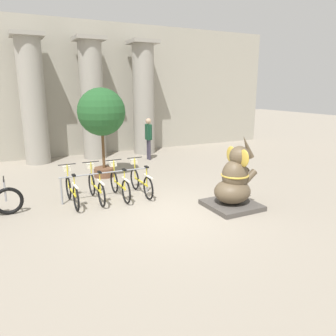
{
  "coord_description": "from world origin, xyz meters",
  "views": [
    {
      "loc": [
        -3.56,
        -6.89,
        3.12
      ],
      "look_at": [
        0.26,
        0.75,
        1.0
      ],
      "focal_mm": 35.0,
      "sensor_mm": 36.0,
      "label": 1
    }
  ],
  "objects_px": {
    "bicycle_2": "(119,184)",
    "bicycle_3": "(141,181)",
    "bicycle_0": "(72,190)",
    "potted_tree": "(102,114)",
    "elephant_statue": "(234,183)",
    "person_pedestrian": "(149,135)",
    "bicycle_1": "(96,187)"
  },
  "relations": [
    {
      "from": "bicycle_3",
      "to": "person_pedestrian",
      "type": "bearing_deg",
      "value": 63.75
    },
    {
      "from": "person_pedestrian",
      "to": "elephant_statue",
      "type": "bearing_deg",
      "value": -92.89
    },
    {
      "from": "bicycle_2",
      "to": "bicycle_3",
      "type": "height_order",
      "value": "same"
    },
    {
      "from": "person_pedestrian",
      "to": "potted_tree",
      "type": "xyz_separation_m",
      "value": [
        -2.54,
        -1.87,
        1.11
      ]
    },
    {
      "from": "bicycle_2",
      "to": "bicycle_3",
      "type": "distance_m",
      "value": 0.67
    },
    {
      "from": "bicycle_3",
      "to": "person_pedestrian",
      "type": "distance_m",
      "value": 4.83
    },
    {
      "from": "bicycle_1",
      "to": "elephant_statue",
      "type": "xyz_separation_m",
      "value": [
        3.13,
        -2.17,
        0.25
      ]
    },
    {
      "from": "bicycle_2",
      "to": "person_pedestrian",
      "type": "distance_m",
      "value": 5.18
    },
    {
      "from": "bicycle_3",
      "to": "elephant_statue",
      "type": "relative_size",
      "value": 0.9
    },
    {
      "from": "bicycle_1",
      "to": "bicycle_2",
      "type": "bearing_deg",
      "value": -4.01
    },
    {
      "from": "elephant_statue",
      "to": "person_pedestrian",
      "type": "xyz_separation_m",
      "value": [
        0.33,
        6.43,
        0.44
      ]
    },
    {
      "from": "bicycle_1",
      "to": "bicycle_0",
      "type": "bearing_deg",
      "value": -178.94
    },
    {
      "from": "bicycle_1",
      "to": "bicycle_3",
      "type": "xyz_separation_m",
      "value": [
        1.34,
        -0.02,
        0.0
      ]
    },
    {
      "from": "bicycle_2",
      "to": "elephant_statue",
      "type": "height_order",
      "value": "elephant_statue"
    },
    {
      "from": "bicycle_0",
      "to": "bicycle_2",
      "type": "height_order",
      "value": "same"
    },
    {
      "from": "bicycle_0",
      "to": "bicycle_1",
      "type": "bearing_deg",
      "value": 1.06
    },
    {
      "from": "person_pedestrian",
      "to": "bicycle_0",
      "type": "bearing_deg",
      "value": -133.94
    },
    {
      "from": "elephant_statue",
      "to": "bicycle_3",
      "type": "bearing_deg",
      "value": 129.77
    },
    {
      "from": "person_pedestrian",
      "to": "potted_tree",
      "type": "relative_size",
      "value": 0.58
    },
    {
      "from": "bicycle_0",
      "to": "bicycle_3",
      "type": "xyz_separation_m",
      "value": [
        2.01,
        -0.01,
        0.0
      ]
    },
    {
      "from": "bicycle_3",
      "to": "potted_tree",
      "type": "xyz_separation_m",
      "value": [
        -0.43,
        2.42,
        1.8
      ]
    },
    {
      "from": "bicycle_3",
      "to": "elephant_statue",
      "type": "distance_m",
      "value": 2.81
    },
    {
      "from": "bicycle_2",
      "to": "person_pedestrian",
      "type": "bearing_deg",
      "value": 57.16
    },
    {
      "from": "bicycle_0",
      "to": "bicycle_3",
      "type": "distance_m",
      "value": 2.01
    },
    {
      "from": "bicycle_1",
      "to": "person_pedestrian",
      "type": "height_order",
      "value": "person_pedestrian"
    },
    {
      "from": "bicycle_0",
      "to": "bicycle_2",
      "type": "relative_size",
      "value": 1.0
    },
    {
      "from": "bicycle_0",
      "to": "person_pedestrian",
      "type": "relative_size",
      "value": 0.96
    },
    {
      "from": "bicycle_1",
      "to": "bicycle_3",
      "type": "distance_m",
      "value": 1.34
    },
    {
      "from": "bicycle_1",
      "to": "bicycle_2",
      "type": "xyz_separation_m",
      "value": [
        0.67,
        -0.05,
        0.0
      ]
    },
    {
      "from": "bicycle_3",
      "to": "potted_tree",
      "type": "distance_m",
      "value": 3.05
    },
    {
      "from": "bicycle_0",
      "to": "bicycle_2",
      "type": "distance_m",
      "value": 1.34
    },
    {
      "from": "bicycle_0",
      "to": "person_pedestrian",
      "type": "bearing_deg",
      "value": 46.06
    }
  ]
}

